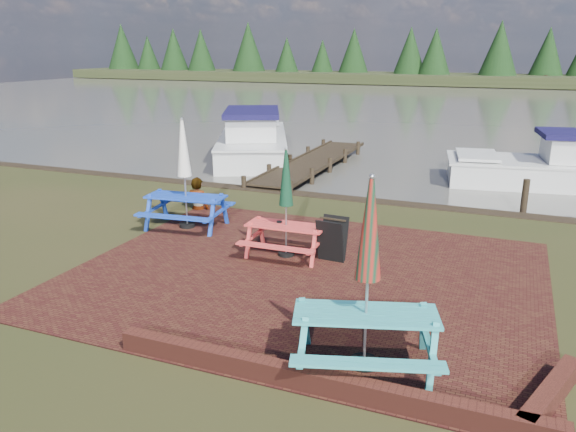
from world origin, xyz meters
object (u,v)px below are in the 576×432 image
(picnic_table_red, at_px, (286,220))
(chalkboard, at_px, (332,239))
(picnic_table_blue, at_px, (186,191))
(person, at_px, (197,178))
(picnic_table_teal, at_px, (366,304))
(boat_near, at_px, (569,169))
(boat_jetty, at_px, (253,142))
(jetty, at_px, (312,162))

(picnic_table_red, distance_m, chalkboard, 1.05)
(picnic_table_blue, relative_size, person, 1.50)
(picnic_table_teal, relative_size, boat_near, 0.35)
(chalkboard, bearing_deg, picnic_table_red, -168.82)
(chalkboard, relative_size, boat_jetty, 0.11)
(picnic_table_teal, height_order, picnic_table_red, picnic_table_teal)
(boat_near, height_order, person, person)
(chalkboard, xyz_separation_m, boat_jetty, (-6.92, 10.74, 0.01))
(picnic_table_teal, bearing_deg, boat_jetty, 103.69)
(jetty, distance_m, boat_jetty, 3.51)
(jetty, distance_m, boat_near, 8.92)
(picnic_table_blue, bearing_deg, jetty, 81.65)
(chalkboard, height_order, person, person)
(picnic_table_blue, bearing_deg, picnic_table_red, -23.47)
(picnic_table_blue, distance_m, person, 1.64)
(boat_near, bearing_deg, jetty, 85.85)
(boat_jetty, bearing_deg, picnic_table_red, -85.08)
(picnic_table_red, height_order, person, picnic_table_red)
(picnic_table_red, xyz_separation_m, boat_jetty, (-5.93, 10.86, -0.33))
(boat_jetty, bearing_deg, chalkboard, -80.92)
(picnic_table_teal, relative_size, picnic_table_red, 1.17)
(picnic_table_blue, xyz_separation_m, boat_jetty, (-2.88, 9.92, -0.46))
(picnic_table_red, xyz_separation_m, person, (-3.65, 2.47, 0.08))
(jetty, height_order, person, person)
(picnic_table_red, xyz_separation_m, chalkboard, (0.99, 0.12, -0.34))
(picnic_table_red, height_order, boat_near, picnic_table_red)
(person, bearing_deg, boat_near, -144.87)
(boat_jetty, height_order, boat_near, boat_jetty)
(picnic_table_red, xyz_separation_m, jetty, (-2.75, 9.42, -0.71))
(picnic_table_teal, xyz_separation_m, jetty, (-5.41, 13.05, -0.85))
(person, bearing_deg, boat_jetty, -77.66)
(picnic_table_teal, xyz_separation_m, picnic_table_red, (-2.66, 3.63, -0.14))
(jetty, distance_m, person, 7.05)
(boat_near, distance_m, person, 12.43)
(boat_jetty, bearing_deg, boat_near, -27.26)
(picnic_table_teal, bearing_deg, chalkboard, 97.04)
(picnic_table_blue, distance_m, boat_near, 12.99)
(chalkboard, distance_m, person, 5.22)
(picnic_table_teal, relative_size, chalkboard, 2.96)
(chalkboard, relative_size, boat_near, 0.12)
(picnic_table_red, height_order, picnic_table_blue, picnic_table_blue)
(picnic_table_teal, height_order, picnic_table_blue, picnic_table_teal)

